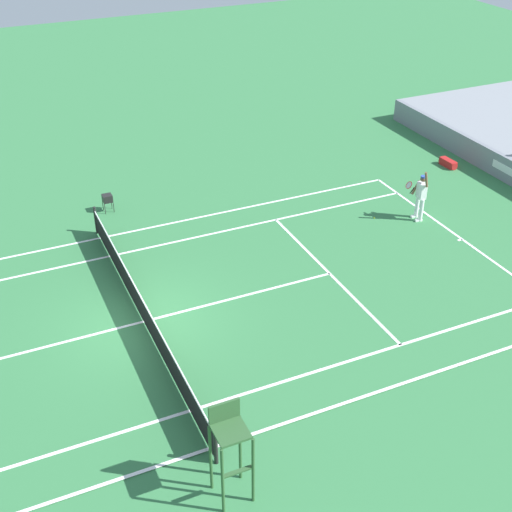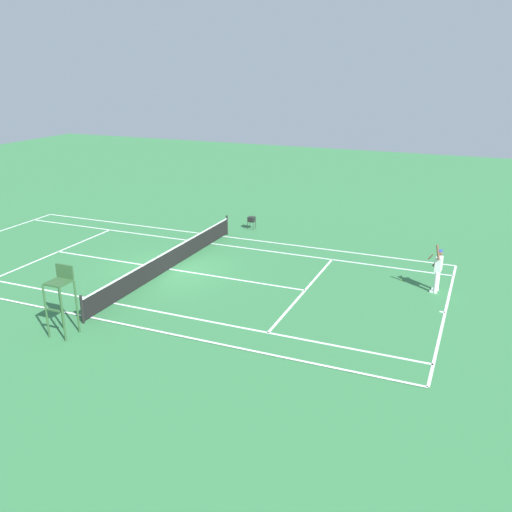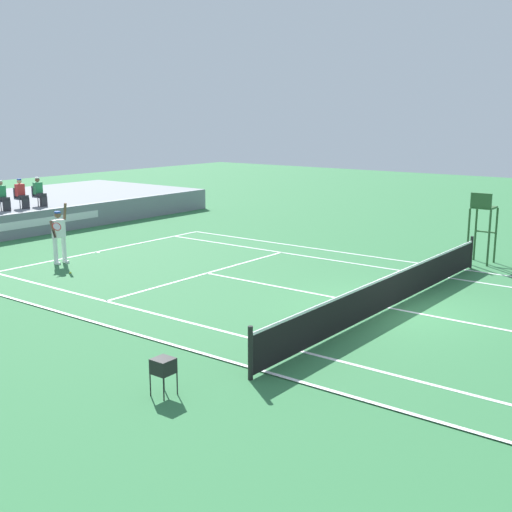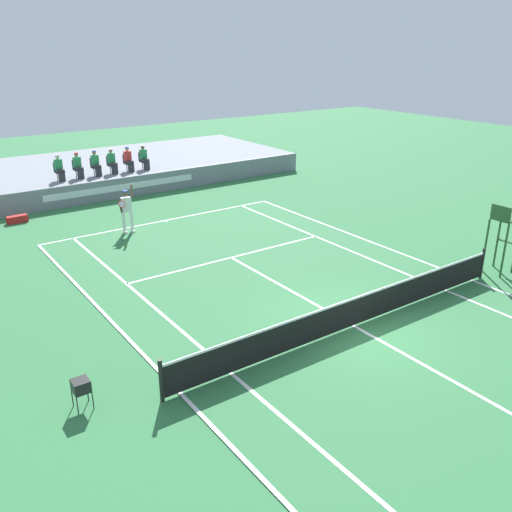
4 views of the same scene
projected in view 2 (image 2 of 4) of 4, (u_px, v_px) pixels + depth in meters
The scene contains 7 objects.
ground_plane at pixel (170, 270), 24.99m from camera, with size 80.00×80.00×0.00m, color #337542.
court at pixel (170, 269), 24.99m from camera, with size 11.08×23.88×0.03m.
net at pixel (170, 259), 24.82m from camera, with size 11.98×0.10×1.07m.
tennis_player at pixel (438, 269), 22.21m from camera, with size 0.80×0.62×2.08m.
tennis_ball at pixel (401, 280), 23.68m from camera, with size 0.07×0.07×0.07m, color #D1E533.
umpire_chair at pixel (61, 292), 18.52m from camera, with size 0.77×0.77×2.44m.
ball_hopper at pixel (252, 219), 31.00m from camera, with size 0.36×0.36×0.70m.
Camera 2 is at (20.06, 12.67, 8.77)m, focal length 38.80 mm.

